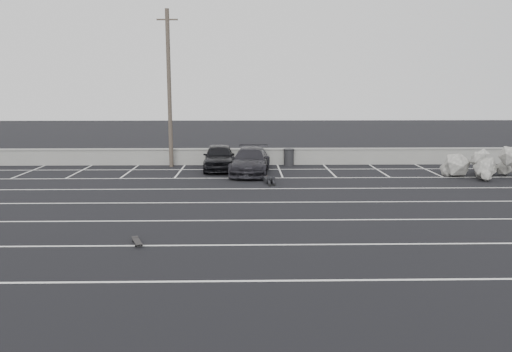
{
  "coord_description": "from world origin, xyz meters",
  "views": [
    {
      "loc": [
        1.95,
        -18.16,
        4.88
      ],
      "look_at": [
        2.41,
        3.96,
        1.0
      ],
      "focal_mm": 35.0,
      "sensor_mm": 36.0,
      "label": 1
    }
  ],
  "objects_px": {
    "car_left": "(219,157)",
    "utility_pole": "(169,89)",
    "trash_bin": "(289,157)",
    "person": "(268,177)",
    "riprap_pile": "(490,168)",
    "car_right": "(250,161)",
    "skateboard": "(137,242)"
  },
  "relations": [
    {
      "from": "riprap_pile",
      "to": "car_left",
      "type": "bearing_deg",
      "value": 168.84
    },
    {
      "from": "utility_pole",
      "to": "riprap_pile",
      "type": "xyz_separation_m",
      "value": [
        18.29,
        -4.26,
        -4.37
      ]
    },
    {
      "from": "utility_pole",
      "to": "person",
      "type": "distance_m",
      "value": 9.22
    },
    {
      "from": "riprap_pile",
      "to": "skateboard",
      "type": "bearing_deg",
      "value": -145.42
    },
    {
      "from": "skateboard",
      "to": "car_left",
      "type": "bearing_deg",
      "value": 61.04
    },
    {
      "from": "trash_bin",
      "to": "person",
      "type": "distance_m",
      "value": 5.9
    },
    {
      "from": "riprap_pile",
      "to": "person",
      "type": "relative_size",
      "value": 2.11
    },
    {
      "from": "car_right",
      "to": "trash_bin",
      "type": "bearing_deg",
      "value": 56.64
    },
    {
      "from": "car_right",
      "to": "utility_pole",
      "type": "bearing_deg",
      "value": 156.8
    },
    {
      "from": "trash_bin",
      "to": "person",
      "type": "xyz_separation_m",
      "value": [
        -1.59,
        -5.68,
        -0.31
      ]
    },
    {
      "from": "car_right",
      "to": "skateboard",
      "type": "bearing_deg",
      "value": -99.91
    },
    {
      "from": "utility_pole",
      "to": "riprap_pile",
      "type": "bearing_deg",
      "value": -13.12
    },
    {
      "from": "trash_bin",
      "to": "skateboard",
      "type": "distance_m",
      "value": 17.49
    },
    {
      "from": "trash_bin",
      "to": "riprap_pile",
      "type": "relative_size",
      "value": 0.21
    },
    {
      "from": "trash_bin",
      "to": "riprap_pile",
      "type": "bearing_deg",
      "value": -23.0
    },
    {
      "from": "utility_pole",
      "to": "riprap_pile",
      "type": "distance_m",
      "value": 19.28
    },
    {
      "from": "trash_bin",
      "to": "riprap_pile",
      "type": "distance_m",
      "value": 11.73
    },
    {
      "from": "car_right",
      "to": "riprap_pile",
      "type": "bearing_deg",
      "value": -0.63
    },
    {
      "from": "utility_pole",
      "to": "trash_bin",
      "type": "height_order",
      "value": "utility_pole"
    },
    {
      "from": "car_left",
      "to": "skateboard",
      "type": "bearing_deg",
      "value": -99.21
    },
    {
      "from": "utility_pole",
      "to": "trash_bin",
      "type": "relative_size",
      "value": 8.92
    },
    {
      "from": "person",
      "to": "trash_bin",
      "type": "bearing_deg",
      "value": 66.86
    },
    {
      "from": "car_left",
      "to": "person",
      "type": "xyz_separation_m",
      "value": [
        2.8,
        -4.09,
        -0.55
      ]
    },
    {
      "from": "trash_bin",
      "to": "utility_pole",
      "type": "bearing_deg",
      "value": -177.53
    },
    {
      "from": "car_right",
      "to": "trash_bin",
      "type": "distance_m",
      "value": 3.98
    },
    {
      "from": "person",
      "to": "skateboard",
      "type": "height_order",
      "value": "person"
    },
    {
      "from": "car_left",
      "to": "trash_bin",
      "type": "xyz_separation_m",
      "value": [
        4.39,
        1.59,
        -0.23
      ]
    },
    {
      "from": "trash_bin",
      "to": "person",
      "type": "height_order",
      "value": "trash_bin"
    },
    {
      "from": "person",
      "to": "skateboard",
      "type": "bearing_deg",
      "value": -121.03
    },
    {
      "from": "car_left",
      "to": "utility_pole",
      "type": "bearing_deg",
      "value": 155.7
    },
    {
      "from": "skateboard",
      "to": "utility_pole",
      "type": "bearing_deg",
      "value": 72.63
    },
    {
      "from": "skateboard",
      "to": "riprap_pile",
      "type": "bearing_deg",
      "value": 12.75
    }
  ]
}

